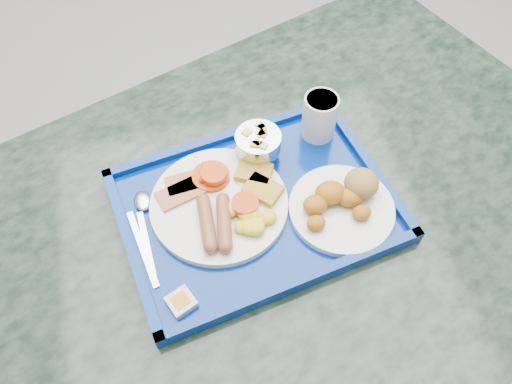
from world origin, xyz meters
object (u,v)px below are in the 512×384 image
bread_plate (343,201)px  table (274,263)px  main_plate (224,203)px  tray (256,207)px  fruit_bowl (258,143)px  juice_cup (320,115)px

bread_plate → table: bearing=164.5°
table → main_plate: size_ratio=6.22×
tray → fruit_bowl: fruit_bowl is taller
juice_cup → bread_plate: bearing=-94.2°
table → tray: size_ratio=2.92×
tray → main_plate: main_plate is taller
main_plate → fruit_bowl: 0.13m
main_plate → juice_cup: bearing=30.4°
main_plate → tray: bearing=-8.5°
tray → juice_cup: (0.16, 0.13, 0.06)m
tray → juice_cup: size_ratio=5.67×
main_plate → bread_plate: bearing=-14.3°
tray → bread_plate: (0.15, -0.04, 0.03)m
juice_cup → main_plate: bearing=-149.6°
table → juice_cup: bearing=50.1°
main_plate → bread_plate: 0.21m
tray → bread_plate: 0.15m
main_plate → bread_plate: bread_plate is taller
main_plate → bread_plate: (0.20, -0.05, 0.01)m
main_plate → fruit_bowl: bearing=48.4°
main_plate → juice_cup: juice_cup is taller
tray → bread_plate: bread_plate is taller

